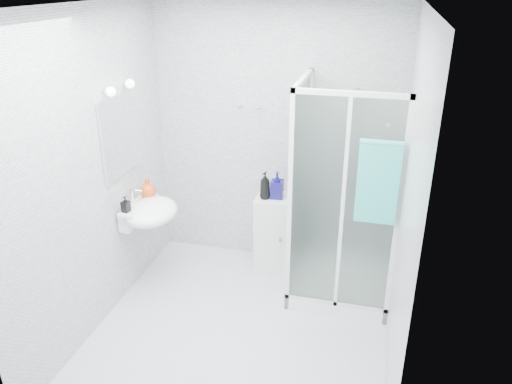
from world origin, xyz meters
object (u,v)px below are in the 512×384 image
(shampoo_bottle_b, at_px, (277,185))
(storage_cabinet, at_px, (273,234))
(soap_dispenser_black, at_px, (126,204))
(shampoo_bottle_a, at_px, (265,186))
(soap_dispenser_orange, at_px, (148,188))
(hand_towel, at_px, (378,181))
(shower_enclosure, at_px, (333,251))
(wall_basin, at_px, (149,212))

(shampoo_bottle_b, bearing_deg, storage_cabinet, 171.34)
(soap_dispenser_black, bearing_deg, shampoo_bottle_a, 33.34)
(shampoo_bottle_a, relative_size, shampoo_bottle_b, 1.03)
(shampoo_bottle_a, relative_size, soap_dispenser_orange, 1.41)
(hand_towel, bearing_deg, storage_cabinet, 144.62)
(hand_towel, relative_size, soap_dispenser_black, 4.68)
(storage_cabinet, relative_size, shampoo_bottle_b, 3.08)
(shower_enclosure, bearing_deg, soap_dispenser_black, -164.74)
(storage_cabinet, bearing_deg, shampoo_bottle_a, -146.48)
(soap_dispenser_black, bearing_deg, hand_towel, 2.28)
(storage_cabinet, xyz_separation_m, soap_dispenser_orange, (-1.10, -0.43, 0.56))
(shower_enclosure, distance_m, storage_cabinet, 0.68)
(shower_enclosure, xyz_separation_m, shampoo_bottle_a, (-0.70, 0.23, 0.49))
(shampoo_bottle_a, bearing_deg, shampoo_bottle_b, 23.36)
(wall_basin, relative_size, hand_towel, 0.83)
(shower_enclosure, relative_size, shampoo_bottle_a, 7.49)
(storage_cabinet, height_order, shampoo_bottle_b, shampoo_bottle_b)
(wall_basin, height_order, shampoo_bottle_b, shampoo_bottle_b)
(storage_cabinet, bearing_deg, hand_towel, -36.17)
(storage_cabinet, xyz_separation_m, soap_dispenser_black, (-1.16, -0.76, 0.53))
(storage_cabinet, bearing_deg, soap_dispenser_black, -147.39)
(shower_enclosure, distance_m, wall_basin, 1.72)
(storage_cabinet, distance_m, shampoo_bottle_b, 0.53)
(wall_basin, distance_m, shampoo_bottle_a, 1.11)
(shampoo_bottle_b, distance_m, soap_dispenser_black, 1.41)
(wall_basin, height_order, hand_towel, hand_towel)
(hand_towel, height_order, soap_dispenser_orange, hand_towel)
(shower_enclosure, height_order, storage_cabinet, shower_enclosure)
(hand_towel, bearing_deg, shampoo_bottle_a, 148.67)
(shampoo_bottle_a, height_order, soap_dispenser_orange, shampoo_bottle_a)
(storage_cabinet, relative_size, shampoo_bottle_a, 3.00)
(shampoo_bottle_b, bearing_deg, shower_enclosure, -24.77)
(shampoo_bottle_a, xyz_separation_m, shampoo_bottle_b, (0.11, 0.05, -0.00))
(shower_enclosure, distance_m, hand_towel, 1.04)
(hand_towel, xyz_separation_m, shampoo_bottle_b, (-0.92, 0.67, -0.41))
(hand_towel, bearing_deg, shower_enclosure, 129.66)
(wall_basin, height_order, soap_dispenser_orange, soap_dispenser_orange)
(shampoo_bottle_b, bearing_deg, soap_dispenser_orange, -159.50)
(shampoo_bottle_a, relative_size, soap_dispenser_black, 1.85)
(shower_enclosure, height_order, soap_dispenser_orange, shower_enclosure)
(soap_dispenser_orange, height_order, soap_dispenser_black, soap_dispenser_orange)
(hand_towel, bearing_deg, wall_basin, 177.55)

